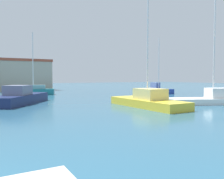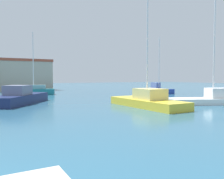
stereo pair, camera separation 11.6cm
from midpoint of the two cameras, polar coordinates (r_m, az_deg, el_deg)
The scene contains 7 objects.
water at distance 28.49m, azimuth -0.50°, elevation -2.36°, with size 160.00×160.00×0.00m, color #285670.
sailboat_teal_far_left at distance 37.66m, azimuth -17.93°, elevation -0.30°, with size 6.19×3.55×9.27m.
sailboat_yellow_near_pier at distance 21.46m, azimuth 8.62°, elevation -2.58°, with size 2.74×8.39×10.98m.
motorboat_navy_center_channel at distance 25.29m, azimuth -21.04°, elevation -1.81°, with size 6.78×8.08×1.85m.
sailboat_blue_far_right at distance 40.36m, azimuth 11.03°, elevation 0.01°, with size 1.55×5.73×9.16m.
sailboat_white_inner_mooring at distance 25.86m, azimuth 23.29°, elevation -1.96°, with size 9.21×5.62×13.25m.
warehouse_block at distance 52.61m, azimuth -21.39°, elevation 3.25°, with size 12.10×9.19×6.17m.
Camera 2 is at (1.49, -4.95, 2.65)m, focal length 38.41 mm.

